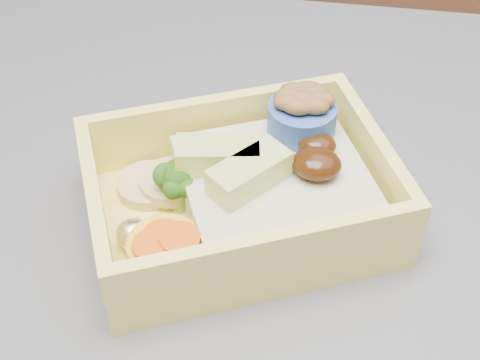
# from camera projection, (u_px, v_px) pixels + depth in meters

# --- Properties ---
(bento_box) EXTENTS (0.22, 0.19, 0.07)m
(bento_box) POSITION_uv_depth(u_px,v_px,m) (248.00, 189.00, 0.41)
(bento_box) COLOR #FFED69
(bento_box) RESTS_ON island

